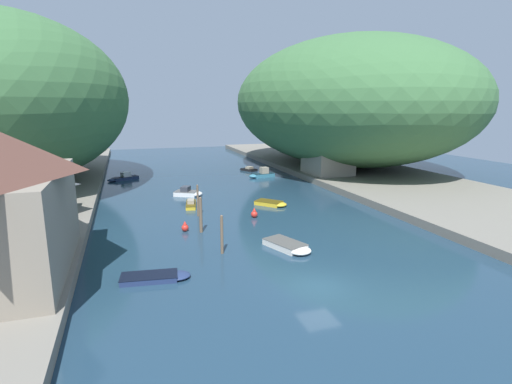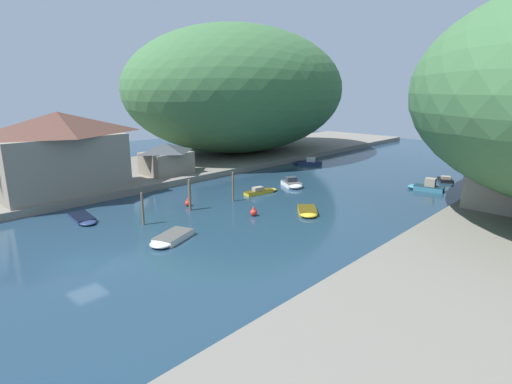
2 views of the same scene
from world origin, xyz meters
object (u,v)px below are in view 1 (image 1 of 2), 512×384
Objects in this scene: channel_buoy_near at (254,214)px; person_on_quay at (42,252)px; waterfront_building at (6,202)px; boat_yellow_tender at (123,178)px; boathouse_shed at (38,195)px; channel_buoy_far at (185,227)px; person_by_boathouse at (48,261)px; boat_far_upstream at (189,193)px; right_bank_cottage at (328,157)px; boat_cabin_cruiser at (289,246)px; boat_mid_channel at (261,174)px; boat_open_rowboat at (158,277)px; boat_red_skiff at (248,169)px; boat_navy_launch at (272,203)px; boat_small_dinghy at (191,203)px.

person_on_quay reaches higher than channel_buoy_near.
waterfront_building is 2.82× the size of boat_yellow_tender.
person_on_quay is (2.55, -14.12, -1.32)m from boathouse_shed.
person_by_boathouse is (-10.40, -9.48, 1.48)m from channel_buoy_far.
right_bank_cottage is at bearing 131.89° from boat_far_upstream.
boathouse_shed is at bearing -54.54° from boat_cabin_cruiser.
person_by_boathouse is (-27.17, -35.53, 1.38)m from boat_mid_channel.
channel_buoy_far reaches higher than boat_open_rowboat.
channel_buoy_far is (-16.64, -33.66, 0.15)m from boat_red_skiff.
right_bank_cottage is 26.65m from channel_buoy_near.
boat_open_rowboat is 0.99× the size of boat_cabin_cruiser.
boat_open_rowboat is 2.94× the size of person_by_boathouse.
waterfront_building reaches higher than boat_red_skiff.
boat_cabin_cruiser reaches higher than boat_navy_launch.
boat_mid_channel reaches higher than channel_buoy_far.
boat_yellow_tender is 31.14m from channel_buoy_near.
boat_navy_launch is 0.84× the size of boat_small_dinghy.
boat_cabin_cruiser is 40.65m from boat_yellow_tender.
boat_far_upstream is at bearing 94.10° from boat_small_dinghy.
boat_small_dinghy is 18.64m from boat_cabin_cruiser.
boat_mid_channel is 44.75m from person_by_boathouse.
boat_navy_launch is 27.58m from person_by_boathouse.
boat_red_skiff is 0.74× the size of boat_yellow_tender.
boathouse_shed is at bearing -40.76° from boat_navy_launch.
boat_cabin_cruiser is 18.25m from person_by_boathouse.
channel_buoy_near is 21.97m from person_by_boathouse.
boathouse_shed is 40.75m from boat_red_skiff.
person_on_quay is at bearing -79.75° from boathouse_shed.
person_by_boathouse is (2.23, -1.00, -3.96)m from waterfront_building.
boat_navy_launch is (25.27, 0.47, -2.95)m from boathouse_shed.
boat_red_skiff is at bearing 68.92° from boat_small_dinghy.
channel_buoy_near reaches higher than boat_cabin_cruiser.
boat_mid_channel is 4.57× the size of channel_buoy_far.
boat_red_skiff is at bearing -8.66° from boat_mid_channel.
boat_yellow_tender is 3.12× the size of person_on_quay.
boathouse_shed is 18.93m from boat_far_upstream.
boathouse_shed is 0.83× the size of right_bank_cottage.
right_bank_cottage is 1.74× the size of boat_mid_channel.
person_by_boathouse is (-22.05, -16.48, 1.63)m from boat_navy_launch.
boat_cabin_cruiser is at bearing 155.31° from boat_mid_channel.
boathouse_shed reaches higher than boat_open_rowboat.
waterfront_building is 29.05m from boat_far_upstream.
boat_red_skiff is at bearing 171.16° from boat_far_upstream.
boat_navy_launch is 19.73m from boat_mid_channel.
boat_mid_channel is (20.22, 36.55, 0.30)m from boat_open_rowboat.
boat_navy_launch is at bearing -7.23° from boat_small_dinghy.
person_by_boathouse is at bearing 132.91° from boat_mid_channel.
boat_navy_launch is 23.11m from boat_open_rowboat.
boathouse_shed is 1.65× the size of boat_navy_launch.
boat_cabin_cruiser is at bearing -91.15° from channel_buoy_near.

